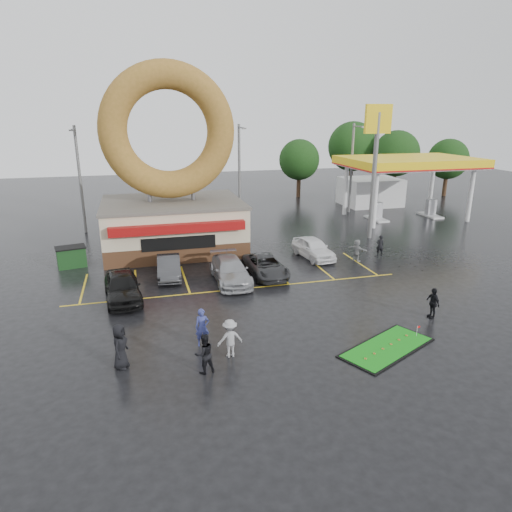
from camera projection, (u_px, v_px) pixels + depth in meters
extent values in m
plane|color=black|center=(256.00, 312.00, 23.76)|extent=(120.00, 120.00, 0.00)
cube|color=#472B19|center=(174.00, 241.00, 34.83)|extent=(10.00, 8.00, 1.20)
cube|color=beige|center=(173.00, 218.00, 34.31)|extent=(10.00, 8.00, 2.30)
cube|color=#59544C|center=(172.00, 202.00, 33.94)|extent=(10.20, 8.20, 0.20)
cube|color=maroon|center=(179.00, 228.00, 30.27)|extent=(9.00, 0.60, 0.60)
cylinder|color=slate|center=(149.00, 194.00, 33.33)|extent=(0.30, 0.30, 1.20)
cylinder|color=slate|center=(193.00, 192.00, 34.12)|extent=(0.30, 0.30, 1.20)
torus|color=brown|center=(168.00, 131.00, 32.41)|extent=(9.60, 2.00, 9.60)
cylinder|color=silver|center=(375.00, 201.00, 40.54)|extent=(0.40, 0.40, 5.00)
cylinder|color=silver|center=(471.00, 196.00, 43.00)|extent=(0.40, 0.40, 5.00)
cylinder|color=silver|center=(346.00, 190.00, 46.07)|extent=(0.40, 0.40, 5.00)
cylinder|color=silver|center=(432.00, 186.00, 48.53)|extent=(0.40, 0.40, 5.00)
cube|color=silver|center=(409.00, 164.00, 43.72)|extent=(12.00, 8.00, 0.50)
cube|color=yellow|center=(409.00, 161.00, 43.63)|extent=(12.30, 8.30, 0.70)
cube|color=#99999E|center=(377.00, 210.00, 44.28)|extent=(0.90, 0.60, 1.60)
cube|color=#99999E|center=(431.00, 207.00, 45.75)|extent=(0.90, 0.60, 1.60)
cube|color=silver|center=(370.00, 192.00, 51.29)|extent=(6.00, 5.00, 3.00)
cylinder|color=slate|center=(374.00, 177.00, 36.53)|extent=(0.36, 0.36, 10.00)
cube|color=yellow|center=(378.00, 119.00, 35.19)|extent=(2.20, 0.30, 2.20)
cylinder|color=slate|center=(80.00, 181.00, 38.40)|extent=(0.24, 0.24, 9.00)
cylinder|color=slate|center=(73.00, 129.00, 36.22)|extent=(0.12, 2.00, 0.12)
cube|color=slate|center=(72.00, 130.00, 35.32)|extent=(0.40, 0.18, 0.12)
cylinder|color=slate|center=(239.00, 174.00, 42.77)|extent=(0.24, 0.24, 9.00)
cylinder|color=slate|center=(241.00, 128.00, 40.59)|extent=(0.12, 2.00, 0.12)
cube|color=slate|center=(244.00, 129.00, 39.69)|extent=(0.40, 0.18, 0.12)
cylinder|color=slate|center=(351.00, 169.00, 46.64)|extent=(0.24, 0.24, 9.00)
cylinder|color=slate|center=(359.00, 126.00, 44.47)|extent=(0.12, 2.00, 0.12)
cube|color=slate|center=(363.00, 127.00, 43.56)|extent=(0.40, 0.18, 0.12)
cylinder|color=#332114|center=(394.00, 184.00, 57.40)|extent=(0.50, 0.50, 2.88)
sphere|color=black|center=(396.00, 153.00, 56.27)|extent=(5.60, 5.60, 5.60)
cylinder|color=#332114|center=(445.00, 186.00, 57.08)|extent=(0.50, 0.50, 2.52)
sphere|color=black|center=(448.00, 159.00, 56.10)|extent=(4.90, 4.90, 4.90)
cylinder|color=#332114|center=(351.00, 179.00, 60.05)|extent=(0.50, 0.50, 3.24)
sphere|color=black|center=(353.00, 146.00, 58.78)|extent=(6.30, 6.30, 6.30)
cylinder|color=#332114|center=(299.00, 187.00, 56.34)|extent=(0.50, 0.50, 2.52)
sphere|color=black|center=(299.00, 160.00, 55.36)|extent=(4.90, 4.90, 4.90)
imported|color=black|center=(122.00, 286.00, 25.11)|extent=(2.26, 4.77, 1.57)
imported|color=#313234|center=(169.00, 267.00, 28.66)|extent=(1.63, 4.10, 1.33)
imported|color=#97989C|center=(230.00, 271.00, 27.85)|extent=(2.03, 4.96, 1.44)
imported|color=#2D2E30|center=(265.00, 266.00, 28.99)|extent=(2.29, 4.62, 1.26)
imported|color=white|center=(313.00, 248.00, 32.49)|extent=(2.21, 4.47, 1.47)
imported|color=navy|center=(202.00, 327.00, 20.12)|extent=(0.65, 0.45, 1.73)
imported|color=black|center=(204.00, 354.00, 17.99)|extent=(0.93, 0.80, 1.66)
imported|color=gray|center=(230.00, 338.00, 19.18)|extent=(1.15, 0.74, 1.69)
imported|color=black|center=(120.00, 346.00, 18.32)|extent=(0.88, 1.07, 1.89)
imported|color=black|center=(433.00, 303.00, 22.93)|extent=(0.40, 0.93, 1.58)
imported|color=gray|center=(357.00, 250.00, 31.77)|extent=(1.19, 1.46, 1.56)
imported|color=black|center=(380.00, 245.00, 33.01)|extent=(0.61, 0.46, 1.52)
cube|color=#183F19|center=(71.00, 257.00, 30.67)|extent=(2.01, 1.55, 1.30)
cube|color=black|center=(387.00, 348.00, 20.08)|extent=(5.04, 3.85, 0.05)
cube|color=#158317|center=(387.00, 347.00, 20.07)|extent=(4.76, 3.57, 0.03)
cylinder|color=silver|center=(417.00, 331.00, 20.96)|extent=(0.02, 0.02, 0.53)
cube|color=red|center=(419.00, 327.00, 20.92)|extent=(0.14, 0.01, 0.10)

